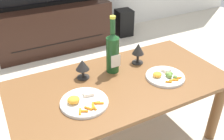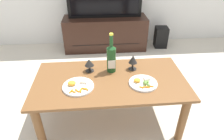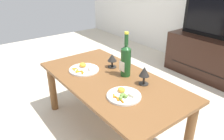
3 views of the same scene
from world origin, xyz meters
name	(u,v)px [view 1 (image 1 of 3)]	position (x,y,z in m)	size (l,w,h in m)	color
ground_plane	(119,140)	(0.00, 0.00, 0.00)	(6.40, 6.40, 0.00)	beige
dining_table	(120,93)	(0.00, 0.00, 0.42)	(1.34, 0.69, 0.51)	brown
tv_stand	(54,28)	(0.05, 1.66, 0.27)	(1.33, 0.44, 0.53)	black
floor_speaker	(124,23)	(0.99, 1.64, 0.17)	(0.20, 0.20, 0.35)	black
wine_bottle	(113,51)	(0.02, 0.14, 0.65)	(0.08, 0.08, 0.37)	#19471E
goblet_left	(82,66)	(-0.18, 0.15, 0.59)	(0.09, 0.09, 0.13)	black
goblet_right	(138,50)	(0.22, 0.15, 0.61)	(0.08, 0.08, 0.15)	black
dinner_plate_left	(84,102)	(-0.28, -0.09, 0.52)	(0.26, 0.26, 0.05)	white
dinner_plate_right	(165,76)	(0.27, -0.09, 0.52)	(0.24, 0.24, 0.04)	white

